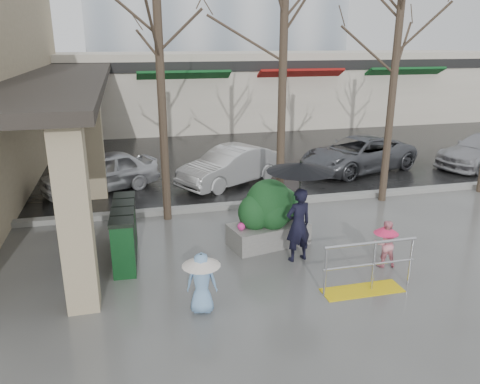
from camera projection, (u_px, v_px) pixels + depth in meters
name	position (u px, v px, depth m)	size (l,w,h in m)	color
ground	(279.00, 270.00, 9.91)	(120.00, 120.00, 0.00)	#51514F
street_asphalt	(171.00, 115.00, 30.22)	(120.00, 36.00, 0.01)	black
curb	(235.00, 205.00, 13.58)	(120.00, 0.30, 0.15)	gray
canopy_slab	(62.00, 73.00, 15.08)	(2.80, 18.00, 0.25)	#2D2823
pillar_front	(75.00, 217.00, 8.02)	(0.55, 0.55, 3.50)	tan
pillar_back	(94.00, 142.00, 14.02)	(0.55, 0.55, 3.50)	tan
storefront_row	(213.00, 89.00, 26.33)	(34.00, 6.74, 4.00)	beige
handrail	(366.00, 273.00, 9.00)	(1.90, 0.50, 1.03)	yellow
tree_west	(158.00, 21.00, 11.20)	(3.20, 3.20, 6.80)	#382B21
tree_midwest	(284.00, 16.00, 11.89)	(3.20, 3.20, 7.00)	#382B21
tree_mideast	(398.00, 32.00, 12.76)	(3.20, 3.20, 6.50)	#382B21
woman	(299.00, 198.00, 9.94)	(1.44, 1.44, 2.26)	black
child_pink	(385.00, 241.00, 9.94)	(0.55, 0.53, 1.04)	pink
child_blue	(202.00, 277.00, 8.21)	(0.69, 0.69, 1.13)	#7AA8D9
planter	(269.00, 214.00, 10.98)	(1.99, 1.28, 1.60)	slate
news_boxes	(125.00, 232.00, 10.32)	(0.59, 2.19, 1.21)	#0D3B18
car_a	(100.00, 172.00, 14.93)	(1.49, 3.70, 1.26)	silver
car_b	(231.00, 166.00, 15.68)	(1.33, 3.82, 1.26)	silver
car_c	(358.00, 154.00, 17.29)	(2.09, 4.53, 1.26)	#55575C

